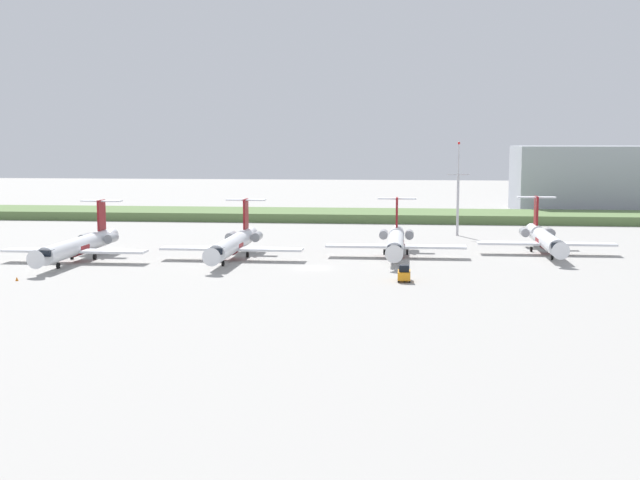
# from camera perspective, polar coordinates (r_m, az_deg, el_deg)

# --- Properties ---
(ground_plane) EXTENTS (500.00, 500.00, 0.00)m
(ground_plane) POSITION_cam_1_polar(r_m,az_deg,el_deg) (156.13, 0.75, -0.25)
(ground_plane) COLOR #9E9B96
(grass_berm) EXTENTS (320.00, 20.00, 2.06)m
(grass_berm) POSITION_cam_1_polar(r_m,az_deg,el_deg) (203.33, 1.98, 1.68)
(grass_berm) COLOR #597542
(grass_berm) RESTS_ON ground
(regional_jet_nearest) EXTENTS (22.81, 31.00, 9.00)m
(regional_jet_nearest) POSITION_cam_1_polar(r_m,az_deg,el_deg) (138.83, -16.00, -0.34)
(regional_jet_nearest) COLOR silver
(regional_jet_nearest) RESTS_ON ground
(regional_jet_second) EXTENTS (22.81, 31.00, 9.00)m
(regional_jet_second) POSITION_cam_1_polar(r_m,az_deg,el_deg) (136.62, -5.85, -0.22)
(regional_jet_second) COLOR silver
(regional_jet_second) RESTS_ON ground
(regional_jet_third) EXTENTS (22.81, 31.00, 9.00)m
(regional_jet_third) POSITION_cam_1_polar(r_m,az_deg,el_deg) (139.66, 5.14, -0.06)
(regional_jet_third) COLOR silver
(regional_jet_third) RESTS_ON ground
(regional_jet_fourth) EXTENTS (22.81, 31.00, 9.00)m
(regional_jet_fourth) POSITION_cam_1_polar(r_m,az_deg,el_deg) (147.60, 14.94, 0.10)
(regional_jet_fourth) COLOR silver
(regional_jet_fourth) RESTS_ON ground
(antenna_mast) EXTENTS (4.40, 0.50, 18.72)m
(antenna_mast) POSITION_cam_1_polar(r_m,az_deg,el_deg) (171.05, 9.30, 2.92)
(antenna_mast) COLOR #B2B2B7
(antenna_mast) RESTS_ON ground
(distant_hangar) EXTENTS (46.97, 26.25, 17.48)m
(distant_hangar) POSITION_cam_1_polar(r_m,az_deg,el_deg) (235.15, 18.72, 3.90)
(distant_hangar) COLOR #9EA3AD
(distant_hangar) RESTS_ON ground
(baggage_tug) EXTENTS (1.72, 3.20, 2.30)m
(baggage_tug) POSITION_cam_1_polar(r_m,az_deg,el_deg) (115.10, 5.70, -2.31)
(baggage_tug) COLOR orange
(baggage_tug) RESTS_ON ground
(safety_cone_mid_marker) EXTENTS (0.44, 0.44, 0.55)m
(safety_cone_mid_marker) POSITION_cam_1_polar(r_m,az_deg,el_deg) (122.34, -19.80, -2.48)
(safety_cone_mid_marker) COLOR orange
(safety_cone_mid_marker) RESTS_ON ground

